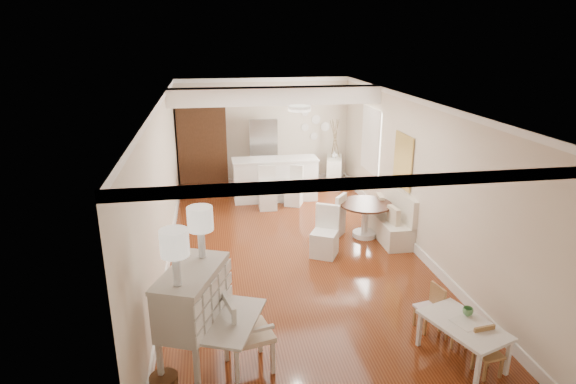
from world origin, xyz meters
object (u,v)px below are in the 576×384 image
object	(u,v)px
gustavian_armchair	(248,332)
dining_table	(365,220)
kids_chair_a	(458,327)
pantry_cabinet	(203,146)
kids_chair_b	(428,308)
kids_chair_c	(488,353)
breakfast_counter	(275,179)
sideboard	(334,172)
slip_chair_near	(325,232)
fridge	(277,153)
bar_stool_left	(268,188)
kids_table	(462,342)
bar_stool_right	(294,186)
slip_chair_far	(332,214)
secretary_bureau	(195,323)

from	to	relation	value
gustavian_armchair	dining_table	xyz separation A→B (m)	(2.63, 3.59, -0.14)
kids_chair_a	pantry_cabinet	xyz separation A→B (m)	(-3.23, 7.20, 0.90)
kids_chair_b	dining_table	distance (m)	3.19
kids_chair_b	kids_chair_c	distance (m)	1.03
gustavian_armchair	breakfast_counter	world-z (taller)	breakfast_counter
kids_chair_c	sideboard	xyz separation A→B (m)	(0.07, 7.45, 0.11)
slip_chair_near	fridge	world-z (taller)	fridge
slip_chair_near	bar_stool_left	distance (m)	2.71
bar_stool_left	slip_chair_near	bearing A→B (deg)	-72.91
dining_table	kids_chair_a	bearing A→B (deg)	-88.72
kids_table	pantry_cabinet	xyz separation A→B (m)	(-3.13, 7.50, 0.89)
kids_chair_b	kids_chair_c	world-z (taller)	kids_chair_b
kids_chair_a	pantry_cabinet	distance (m)	7.94
pantry_cabinet	kids_table	bearing A→B (deg)	-67.37
bar_stool_right	fridge	bearing A→B (deg)	119.81
kids_table	slip_chair_far	world-z (taller)	slip_chair_far
dining_table	breakfast_counter	size ratio (longest dim) A/B	0.50
bar_stool_left	bar_stool_right	size ratio (longest dim) A/B	1.06
dining_table	slip_chair_far	world-z (taller)	slip_chair_far
kids_table	pantry_cabinet	world-z (taller)	pantry_cabinet
secretary_bureau	kids_chair_c	size ratio (longest dim) A/B	2.35
kids_chair_a	slip_chair_near	world-z (taller)	slip_chair_near
fridge	slip_chair_far	bearing A→B (deg)	-79.38
kids_chair_a	secretary_bureau	bearing A→B (deg)	-83.50
kids_chair_c	bar_stool_right	bearing A→B (deg)	94.37
breakfast_counter	dining_table	bearing A→B (deg)	-60.28
kids_chair_b	kids_chair_a	bearing A→B (deg)	17.89
kids_chair_c	bar_stool_left	size ratio (longest dim) A/B	0.59
slip_chair_near	slip_chair_far	bearing A→B (deg)	96.11
kids_table	bar_stool_left	world-z (taller)	bar_stool_left
pantry_cabinet	sideboard	size ratio (longest dim) A/B	2.74
secretary_bureau	slip_chair_far	size ratio (longest dim) A/B	1.59
kids_chair_b	kids_table	bearing A→B (deg)	-1.15
bar_stool_right	slip_chair_far	bearing A→B (deg)	-52.71
slip_chair_far	dining_table	bearing A→B (deg)	108.90
breakfast_counter	fridge	world-z (taller)	fridge
breakfast_counter	pantry_cabinet	world-z (taller)	pantry_cabinet
gustavian_armchair	bar_stool_left	size ratio (longest dim) A/B	0.99
kids_chair_b	fridge	size ratio (longest dim) A/B	0.36
breakfast_counter	bar_stool_left	bearing A→B (deg)	-112.66
gustavian_armchair	breakfast_counter	xyz separation A→B (m)	(1.18, 6.12, 0.02)
sideboard	secretary_bureau	bearing A→B (deg)	-101.70
gustavian_armchair	slip_chair_near	world-z (taller)	gustavian_armchair
secretary_bureau	bar_stool_right	world-z (taller)	secretary_bureau
kids_chair_a	dining_table	bearing A→B (deg)	-172.27
sideboard	kids_chair_a	bearing A→B (deg)	-76.09
bar_stool_right	sideboard	size ratio (longest dim) A/B	1.11
slip_chair_far	sideboard	bearing A→B (deg)	-156.59
kids_chair_a	bar_stool_left	distance (m)	5.78
slip_chair_near	breakfast_counter	xyz separation A→B (m)	(-0.45, 3.25, 0.05)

